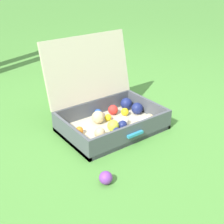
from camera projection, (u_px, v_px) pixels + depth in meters
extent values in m
plane|color=#4C8C38|center=(114.00, 132.00, 1.95)|extent=(16.00, 16.00, 0.00)
cube|color=beige|center=(112.00, 128.00, 1.97)|extent=(0.61, 0.42, 0.03)
cube|color=#4C5156|center=(70.00, 135.00, 1.79)|extent=(0.02, 0.42, 0.13)
cube|color=#4C5156|center=(147.00, 108.00, 2.11)|extent=(0.02, 0.42, 0.13)
cube|color=#4C5156|center=(133.00, 134.00, 1.80)|extent=(0.58, 0.02, 0.13)
cube|color=#4C5156|center=(94.00, 109.00, 2.09)|extent=(0.58, 0.02, 0.13)
cube|color=beige|center=(88.00, 68.00, 2.01)|extent=(0.61, 0.12, 0.42)
cube|color=teal|center=(135.00, 134.00, 1.78)|extent=(0.11, 0.02, 0.02)
sphere|color=navy|center=(126.00, 104.00, 2.17)|extent=(0.08, 0.08, 0.08)
sphere|color=navy|center=(137.00, 108.00, 2.11)|extent=(0.08, 0.08, 0.08)
sphere|color=white|center=(145.00, 123.00, 1.93)|extent=(0.07, 0.07, 0.07)
sphere|color=navy|center=(123.00, 125.00, 1.92)|extent=(0.06, 0.06, 0.06)
sphere|color=navy|center=(117.00, 132.00, 1.85)|extent=(0.05, 0.05, 0.05)
sphere|color=orange|center=(79.00, 131.00, 1.87)|extent=(0.05, 0.05, 0.05)
sphere|color=#CCDB38|center=(113.00, 126.00, 1.90)|extent=(0.07, 0.07, 0.07)
sphere|color=#D1B784|center=(137.00, 126.00, 1.90)|extent=(0.07, 0.07, 0.07)
sphere|color=#D1B784|center=(98.00, 117.00, 1.99)|extent=(0.08, 0.08, 0.08)
sphere|color=blue|center=(98.00, 113.00, 2.07)|extent=(0.05, 0.05, 0.05)
sphere|color=#D1B784|center=(149.00, 118.00, 2.00)|extent=(0.06, 0.06, 0.06)
sphere|color=yellow|center=(125.00, 112.00, 2.09)|extent=(0.05, 0.05, 0.05)
sphere|color=#D1B784|center=(100.00, 133.00, 1.82)|extent=(0.07, 0.07, 0.07)
sphere|color=white|center=(124.00, 120.00, 1.98)|extent=(0.05, 0.05, 0.05)
sphere|color=red|center=(113.00, 110.00, 2.10)|extent=(0.07, 0.07, 0.07)
sphere|color=yellow|center=(108.00, 117.00, 2.02)|extent=(0.05, 0.05, 0.05)
sphere|color=purple|center=(106.00, 178.00, 1.49)|extent=(0.07, 0.07, 0.07)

